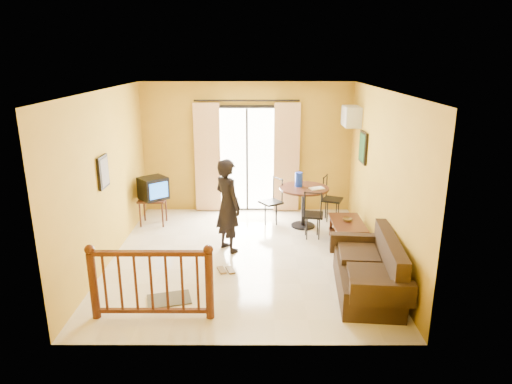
{
  "coord_description": "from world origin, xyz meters",
  "views": [
    {
      "loc": [
        0.21,
        -7.18,
        3.32
      ],
      "look_at": [
        0.2,
        0.2,
        1.1
      ],
      "focal_mm": 32.0,
      "sensor_mm": 36.0,
      "label": 1
    }
  ],
  "objects_px": {
    "television": "(153,188)",
    "dining_table": "(304,196)",
    "standing_person": "(228,205)",
    "coffee_table": "(347,229)",
    "sofa": "(371,273)"
  },
  "relations": [
    {
      "from": "television",
      "to": "standing_person",
      "type": "relative_size",
      "value": 0.4
    },
    {
      "from": "dining_table",
      "to": "television",
      "type": "bearing_deg",
      "value": 177.59
    },
    {
      "from": "standing_person",
      "to": "coffee_table",
      "type": "bearing_deg",
      "value": -122.46
    },
    {
      "from": "television",
      "to": "coffee_table",
      "type": "xyz_separation_m",
      "value": [
        3.72,
        -1.05,
        -0.47
      ]
    },
    {
      "from": "television",
      "to": "dining_table",
      "type": "bearing_deg",
      "value": -42.99
    },
    {
      "from": "dining_table",
      "to": "standing_person",
      "type": "relative_size",
      "value": 0.6
    },
    {
      "from": "standing_person",
      "to": "dining_table",
      "type": "bearing_deg",
      "value": -89.74
    },
    {
      "from": "standing_person",
      "to": "television",
      "type": "bearing_deg",
      "value": 12.36
    },
    {
      "from": "coffee_table",
      "to": "sofa",
      "type": "bearing_deg",
      "value": -89.83
    },
    {
      "from": "coffee_table",
      "to": "sofa",
      "type": "height_order",
      "value": "sofa"
    },
    {
      "from": "television",
      "to": "dining_table",
      "type": "xyz_separation_m",
      "value": [
        3.01,
        -0.13,
        -0.11
      ]
    },
    {
      "from": "dining_table",
      "to": "standing_person",
      "type": "xyz_separation_m",
      "value": [
        -1.44,
        -1.15,
        0.18
      ]
    },
    {
      "from": "sofa",
      "to": "coffee_table",
      "type": "bearing_deg",
      "value": 95.14
    },
    {
      "from": "coffee_table",
      "to": "television",
      "type": "bearing_deg",
      "value": 164.17
    },
    {
      "from": "dining_table",
      "to": "sofa",
      "type": "height_order",
      "value": "sofa"
    }
  ]
}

